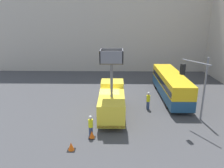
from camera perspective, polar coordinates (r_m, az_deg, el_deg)
ground_plane at (r=22.91m, az=-1.33°, el=-7.44°), size 120.00×120.00×0.00m
building_backdrop_far at (r=44.08m, az=-0.15°, el=15.76°), size 44.00×10.00×17.07m
utility_truck at (r=21.73m, az=-0.04°, el=-4.20°), size 2.41×7.16×6.79m
city_bus at (r=27.52m, az=15.06°, el=0.13°), size 2.46×11.25×3.02m
traffic_light_pole at (r=20.81m, az=21.39°, el=0.84°), size 2.94×2.69×6.10m
road_worker_near_truck at (r=18.31m, az=-5.58°, el=-10.87°), size 0.38×0.38×1.87m
road_worker_directing at (r=23.66m, az=9.42°, el=-4.28°), size 0.38×0.38×1.94m
traffic_cone_near_truck at (r=17.07m, az=-10.63°, el=-15.77°), size 0.58×0.58×0.67m
traffic_cone_mid_road at (r=18.36m, az=-5.28°, el=-13.03°), size 0.57×0.57×0.66m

